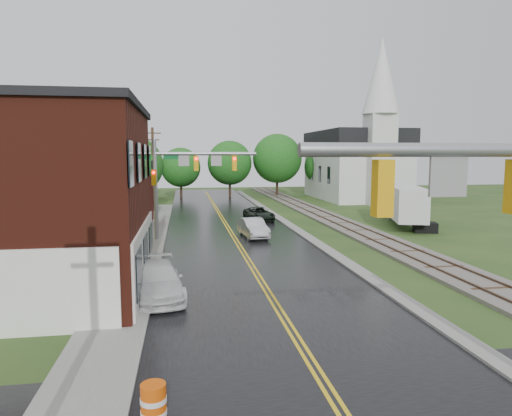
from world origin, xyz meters
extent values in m
cube|color=black|center=(0.00, 30.00, 0.00)|extent=(10.00, 90.00, 0.02)
cube|color=gray|center=(5.40, 35.00, 0.00)|extent=(0.80, 70.00, 0.12)
cube|color=gray|center=(-6.20, 25.00, 0.00)|extent=(2.40, 50.00, 0.12)
cube|color=silver|center=(-5.45, 15.00, 1.50)|extent=(0.10, 9.50, 3.00)
cube|color=tan|center=(-11.00, 26.00, 3.20)|extent=(8.00, 7.00, 6.40)
cube|color=#3F0F0C|center=(-10.00, 35.00, 2.20)|extent=(7.00, 6.00, 4.40)
cube|color=silver|center=(20.00, 55.00, 3.50)|extent=(10.00, 16.00, 7.00)
cube|color=black|center=(20.00, 55.00, 8.20)|extent=(10.40, 16.40, 2.40)
cube|color=silver|center=(20.00, 47.00, 5.50)|extent=(3.20, 3.20, 11.00)
cone|color=silver|center=(20.00, 47.00, 15.50)|extent=(4.40, 4.40, 9.00)
cube|color=#59544C|center=(10.00, 35.00, 0.10)|extent=(3.20, 80.00, 0.20)
cube|color=#4C3828|center=(9.28, 35.00, 0.24)|extent=(0.10, 80.00, 0.12)
cube|color=#4C3828|center=(10.72, 35.00, 0.24)|extent=(0.10, 80.00, 0.12)
cylinder|color=gray|center=(2.00, 2.00, 6.20)|extent=(7.20, 0.26, 0.26)
cube|color=orange|center=(-0.02, 2.00, 5.50)|extent=(0.32, 0.30, 1.05)
cube|color=gray|center=(1.28, 2.00, 5.70)|extent=(0.75, 0.06, 0.75)
cylinder|color=gray|center=(-5.60, 27.00, 3.60)|extent=(0.28, 0.28, 7.20)
cylinder|color=gray|center=(-2.00, 27.00, 6.20)|extent=(7.20, 0.26, 0.26)
cube|color=orange|center=(-2.72, 27.00, 5.50)|extent=(0.32, 0.30, 1.05)
cube|color=orange|center=(0.02, 27.00, 5.50)|extent=(0.32, 0.30, 1.05)
cube|color=gray|center=(-3.58, 27.00, 5.70)|extent=(0.75, 0.06, 0.75)
cube|color=gray|center=(-1.28, 27.00, 5.70)|extent=(0.75, 0.06, 0.75)
cube|color=#0C5926|center=(-4.30, 27.00, 5.95)|extent=(1.40, 0.04, 0.30)
sphere|color=#FF0C0C|center=(-2.72, 26.82, 5.83)|extent=(0.20, 0.20, 0.20)
cylinder|color=#382616|center=(-6.80, 22.00, 4.50)|extent=(0.28, 0.28, 9.00)
cube|color=#382616|center=(-6.80, 22.00, 8.40)|extent=(1.80, 0.12, 0.12)
cube|color=#382616|center=(-6.80, 22.00, 7.70)|extent=(1.40, 0.12, 0.12)
cylinder|color=#382616|center=(-6.80, 44.00, 4.50)|extent=(0.28, 0.28, 9.00)
cube|color=#382616|center=(-6.80, 44.00, 8.40)|extent=(1.80, 0.12, 0.12)
cube|color=#382616|center=(-6.80, 44.00, 7.70)|extent=(1.40, 0.12, 0.12)
sphere|color=#1C4E16|center=(-17.40, 31.60, 5.23)|extent=(5.32, 5.32, 5.32)
cylinder|color=black|center=(-14.00, 40.00, 1.35)|extent=(0.36, 0.36, 2.70)
sphere|color=#1C4E16|center=(-14.00, 40.00, 4.65)|extent=(6.00, 6.00, 6.00)
sphere|color=#1C4E16|center=(-13.40, 39.60, 4.12)|extent=(4.20, 4.20, 4.20)
cylinder|color=black|center=(-9.00, 46.00, 1.44)|extent=(0.36, 0.36, 2.88)
sphere|color=#1C4E16|center=(-9.00, 46.00, 4.96)|extent=(6.40, 6.40, 6.40)
sphere|color=#1C4E16|center=(-8.40, 45.60, 4.40)|extent=(4.48, 4.48, 4.48)
imported|color=black|center=(3.26, 35.63, 0.63)|extent=(2.67, 4.74, 1.25)
imported|color=#B4B4B9|center=(1.42, 27.17, 0.71)|extent=(1.96, 4.42, 1.41)
imported|color=silver|center=(-4.80, 13.63, 0.72)|extent=(2.65, 5.18, 1.44)
cube|color=black|center=(15.21, 27.23, 0.40)|extent=(2.01, 1.65, 0.80)
cylinder|color=gray|center=(15.21, 33.90, 0.40)|extent=(0.16, 0.16, 0.80)
cube|color=silver|center=(15.21, 31.23, 2.13)|extent=(5.33, 10.89, 2.67)
cylinder|color=#CC4B09|center=(-4.38, 4.00, 0.51)|extent=(0.76, 0.76, 1.02)
camera|label=1|loc=(-3.62, -5.88, 6.11)|focal=32.00mm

